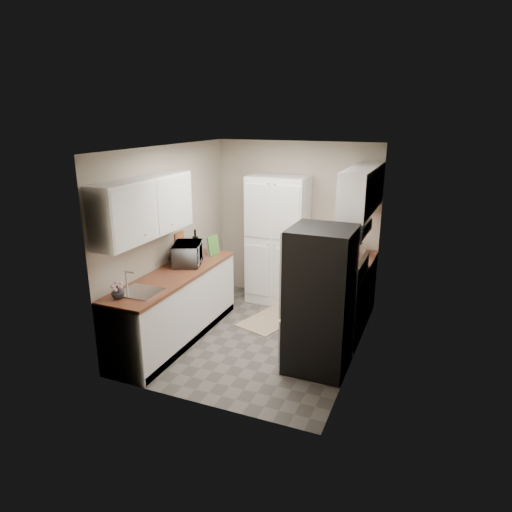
# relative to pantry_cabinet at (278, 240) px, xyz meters

# --- Properties ---
(ground) EXTENTS (3.20, 3.20, 0.00)m
(ground) POSITION_rel_pantry_cabinet_xyz_m (0.20, -1.32, -1.00)
(ground) COLOR #56514C
(ground) RESTS_ON ground
(room_shell) EXTENTS (2.64, 3.24, 2.52)m
(room_shell) POSITION_rel_pantry_cabinet_xyz_m (0.18, -1.32, 0.63)
(room_shell) COLOR #AFA28D
(room_shell) RESTS_ON ground
(pantry_cabinet) EXTENTS (0.90, 0.55, 2.00)m
(pantry_cabinet) POSITION_rel_pantry_cabinet_xyz_m (0.00, 0.00, 0.00)
(pantry_cabinet) COLOR white
(pantry_cabinet) RESTS_ON ground
(base_cabinet_left) EXTENTS (0.60, 2.30, 0.88)m
(base_cabinet_left) POSITION_rel_pantry_cabinet_xyz_m (-0.79, -1.75, -0.56)
(base_cabinet_left) COLOR white
(base_cabinet_left) RESTS_ON ground
(countertop_left) EXTENTS (0.63, 2.33, 0.04)m
(countertop_left) POSITION_rel_pantry_cabinet_xyz_m (-0.79, -1.75, -0.10)
(countertop_left) COLOR brown
(countertop_left) RESTS_ON base_cabinet_left
(base_cabinet_right) EXTENTS (0.60, 0.80, 0.88)m
(base_cabinet_right) POSITION_rel_pantry_cabinet_xyz_m (1.19, -0.12, -0.56)
(base_cabinet_right) COLOR white
(base_cabinet_right) RESTS_ON ground
(countertop_right) EXTENTS (0.63, 0.83, 0.04)m
(countertop_right) POSITION_rel_pantry_cabinet_xyz_m (1.19, -0.12, -0.10)
(countertop_right) COLOR brown
(countertop_right) RESTS_ON base_cabinet_right
(electric_range) EXTENTS (0.71, 0.78, 1.13)m
(electric_range) POSITION_rel_pantry_cabinet_xyz_m (1.17, -0.93, -0.52)
(electric_range) COLOR #B7B7BC
(electric_range) RESTS_ON ground
(refrigerator) EXTENTS (0.70, 0.72, 1.70)m
(refrigerator) POSITION_rel_pantry_cabinet_xyz_m (1.14, -1.73, -0.15)
(refrigerator) COLOR #B7B7BC
(refrigerator) RESTS_ON ground
(microwave) EXTENTS (0.53, 0.62, 0.29)m
(microwave) POSITION_rel_pantry_cabinet_xyz_m (-0.82, -1.33, 0.07)
(microwave) COLOR #A3A2A6
(microwave) RESTS_ON countertop_left
(wine_bottle) EXTENTS (0.09, 0.09, 0.34)m
(wine_bottle) POSITION_rel_pantry_cabinet_xyz_m (-0.93, -0.92, 0.09)
(wine_bottle) COLOR black
(wine_bottle) RESTS_ON countertop_left
(flower_vase) EXTENTS (0.16, 0.16, 0.15)m
(flower_vase) POSITION_rel_pantry_cabinet_xyz_m (-0.91, -2.70, -0.01)
(flower_vase) COLOR white
(flower_vase) RESTS_ON countertop_left
(cutting_board) EXTENTS (0.06, 0.23, 0.28)m
(cutting_board) POSITION_rel_pantry_cabinet_xyz_m (-0.70, -0.82, 0.06)
(cutting_board) COLOR #43832E
(cutting_board) RESTS_ON countertop_left
(toaster_oven) EXTENTS (0.37, 0.41, 0.19)m
(toaster_oven) POSITION_rel_pantry_cabinet_xyz_m (1.19, -0.06, 0.02)
(toaster_oven) COLOR #B3B4B8
(toaster_oven) RESTS_ON countertop_right
(fruit_basket) EXTENTS (0.35, 0.35, 0.12)m
(fruit_basket) POSITION_rel_pantry_cabinet_xyz_m (1.18, -0.07, 0.18)
(fruit_basket) COLOR #FFB117
(fruit_basket) RESTS_ON toaster_oven
(kitchen_mat) EXTENTS (0.81, 1.03, 0.01)m
(kitchen_mat) POSITION_rel_pantry_cabinet_xyz_m (0.17, -0.77, -0.99)
(kitchen_mat) COLOR tan
(kitchen_mat) RESTS_ON ground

